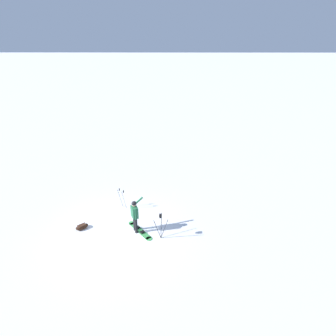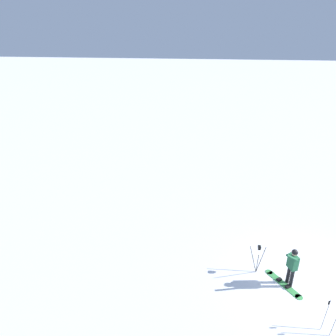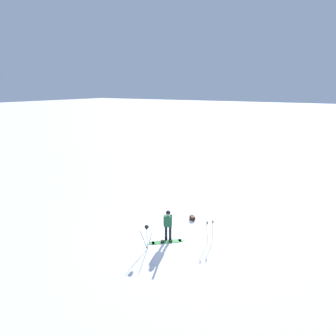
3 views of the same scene
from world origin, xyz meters
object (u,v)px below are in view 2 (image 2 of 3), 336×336
(snowboarder, at_px, (292,264))
(snowboard, at_px, (283,284))
(camera_tripod, at_px, (258,254))
(ski_poles, at_px, (332,313))

(snowboarder, distance_m, snowboard, 1.06)
(snowboard, bearing_deg, camera_tripod, -26.04)
(snowboarder, relative_size, ski_poles, 1.47)
(snowboard, distance_m, ski_poles, 2.38)
(snowboarder, relative_size, snowboard, 1.18)
(snowboard, relative_size, ski_poles, 1.24)
(snowboarder, distance_m, ski_poles, 2.20)
(ski_poles, bearing_deg, snowboarder, -64.12)
(snowboarder, xyz_separation_m, ski_poles, (-0.95, 1.96, -0.27))
(ski_poles, bearing_deg, snowboard, -59.33)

